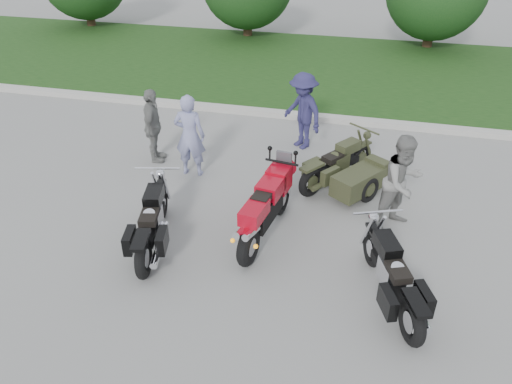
% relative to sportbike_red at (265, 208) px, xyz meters
% --- Properties ---
extents(ground, '(80.00, 80.00, 0.00)m').
position_rel_sportbike_red_xyz_m(ground, '(-0.62, -0.59, -0.64)').
color(ground, gray).
rests_on(ground, ground).
extents(curb, '(60.00, 0.30, 0.15)m').
position_rel_sportbike_red_xyz_m(curb, '(-0.62, 5.41, -0.57)').
color(curb, '#B7B5AC').
rests_on(curb, ground).
extents(grass_strip, '(60.00, 8.00, 0.14)m').
position_rel_sportbike_red_xyz_m(grass_strip, '(-0.62, 9.56, -0.57)').
color(grass_strip, '#2D541D').
rests_on(grass_strip, ground).
extents(sportbike_red, '(0.62, 2.30, 1.09)m').
position_rel_sportbike_red_xyz_m(sportbike_red, '(0.00, 0.00, 0.00)').
color(sportbike_red, black).
rests_on(sportbike_red, ground).
extents(cruiser_left, '(0.74, 2.32, 0.90)m').
position_rel_sportbike_red_xyz_m(cruiser_left, '(-1.83, -0.71, -0.18)').
color(cruiser_left, black).
rests_on(cruiser_left, ground).
extents(cruiser_right, '(1.01, 2.22, 0.89)m').
position_rel_sportbike_red_xyz_m(cruiser_right, '(2.20, -1.14, -0.18)').
color(cruiser_right, black).
rests_on(cruiser_right, ground).
extents(cruiser_sidecar, '(1.79, 2.07, 0.86)m').
position_rel_sportbike_red_xyz_m(cruiser_sidecar, '(1.31, 1.94, -0.24)').
color(cruiser_sidecar, black).
rests_on(cruiser_sidecar, ground).
extents(person_stripe, '(0.69, 0.47, 1.81)m').
position_rel_sportbike_red_xyz_m(person_stripe, '(-2.06, 1.91, 0.26)').
color(person_stripe, '#8C91BF').
rests_on(person_stripe, ground).
extents(person_grey, '(1.10, 1.10, 1.80)m').
position_rel_sportbike_red_xyz_m(person_grey, '(2.27, 0.98, 0.26)').
color(person_grey, gray).
rests_on(person_grey, ground).
extents(person_denim, '(1.33, 1.28, 1.82)m').
position_rel_sportbike_red_xyz_m(person_denim, '(0.05, 3.76, 0.27)').
color(person_denim, navy).
rests_on(person_denim, ground).
extents(person_back, '(0.60, 1.05, 1.69)m').
position_rel_sportbike_red_xyz_m(person_back, '(-3.06, 2.29, 0.21)').
color(person_back, gray).
rests_on(person_back, ground).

